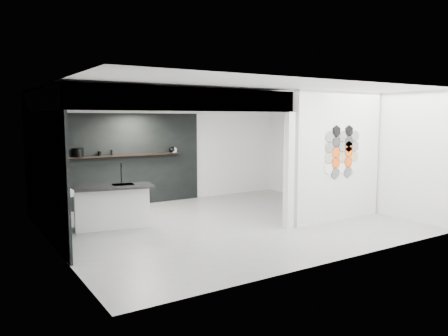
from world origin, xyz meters
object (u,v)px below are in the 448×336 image
at_px(bottle_dark, 111,152).
at_px(kettle, 172,150).
at_px(partition_panel, 338,156).
at_px(utensil_cup, 100,153).
at_px(glass_bowl, 174,150).
at_px(glass_vase, 174,150).
at_px(stockpot, 78,152).
at_px(kitchen_island, 112,206).
at_px(wall_basin, 59,192).

bearing_deg(bottle_dark, kettle, 0.00).
bearing_deg(kettle, partition_panel, -81.72).
xyz_separation_m(partition_panel, kettle, (-2.13, 3.87, -0.01)).
xyz_separation_m(partition_panel, bottle_dark, (-3.78, 3.87, -0.01)).
distance_m(partition_panel, utensil_cup, 5.61).
height_order(glass_bowl, bottle_dark, bottle_dark).
relative_size(glass_bowl, bottle_dark, 1.16).
height_order(glass_vase, utensil_cup, glass_vase).
distance_m(kettle, utensil_cup, 1.95).
distance_m(partition_panel, glass_vase, 4.39).
bearing_deg(glass_vase, glass_bowl, 0.00).
bearing_deg(glass_vase, bottle_dark, 180.00).
bearing_deg(partition_panel, stockpot, 139.82).
height_order(stockpot, utensil_cup, stockpot).
height_order(glass_bowl, utensil_cup, utensil_cup).
relative_size(stockpot, glass_vase, 1.91).
relative_size(kitchen_island, kettle, 10.09).
relative_size(stockpot, kettle, 1.45).
relative_size(partition_panel, stockpot, 11.11).
bearing_deg(wall_basin, glass_vase, 31.35).
distance_m(partition_panel, glass_bowl, 4.39).
xyz_separation_m(glass_vase, bottle_dark, (-1.70, 0.00, 0.00)).
height_order(wall_basin, bottle_dark, bottle_dark).
xyz_separation_m(wall_basin, stockpot, (0.89, 2.07, 0.57)).
bearing_deg(utensil_cup, glass_vase, 0.00).
bearing_deg(kettle, stockpot, 159.47).
bearing_deg(glass_bowl, glass_vase, 0.00).
bearing_deg(kitchen_island, partition_panel, -12.83).
xyz_separation_m(wall_basin, bottle_dark, (1.69, 2.07, 0.54)).
bearing_deg(bottle_dark, kitchen_island, -108.69).
height_order(glass_bowl, glass_vase, glass_vase).
bearing_deg(bottle_dark, wall_basin, -129.28).
distance_m(kitchen_island, glass_bowl, 3.15).
height_order(partition_panel, bottle_dark, partition_panel).
bearing_deg(glass_vase, kitchen_island, -141.07).
height_order(wall_basin, utensil_cup, utensil_cup).
bearing_deg(glass_bowl, utensil_cup, 180.00).
xyz_separation_m(partition_panel, glass_vase, (-2.08, 3.87, -0.01)).
relative_size(stockpot, utensil_cup, 2.21).
bearing_deg(stockpot, kitchen_island, -85.10).
height_order(wall_basin, glass_bowl, glass_bowl).
bearing_deg(partition_panel, wall_basin, 161.77).
relative_size(partition_panel, glass_vase, 21.20).
xyz_separation_m(partition_panel, glass_bowl, (-2.08, 3.87, -0.02)).
bearing_deg(partition_panel, bottle_dark, 134.33).
bearing_deg(glass_vase, wall_basin, -148.65).
xyz_separation_m(kettle, glass_vase, (0.05, 0.00, -0.01)).
bearing_deg(glass_bowl, bottle_dark, 180.00).
bearing_deg(stockpot, bottle_dark, 0.00).
bearing_deg(kettle, glass_bowl, -20.53).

